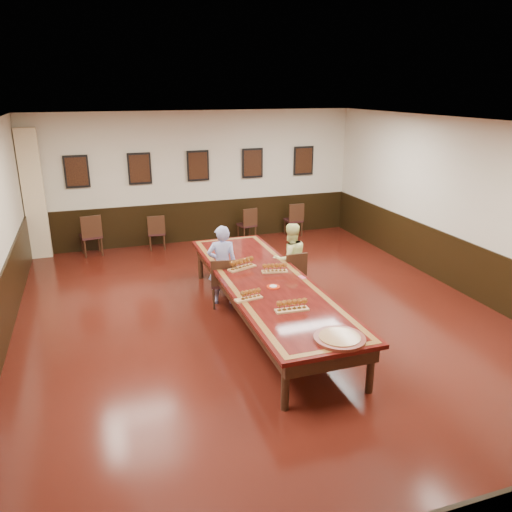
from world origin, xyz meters
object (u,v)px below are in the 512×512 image
object	(u,v)px
chair_woman	(292,274)
person_man	(222,265)
conference_table	(266,288)
carved_platter	(340,338)
spare_chair_c	(247,224)
spare_chair_a	(91,235)
spare_chair_b	(156,232)
chair_man	(223,281)
person_woman	(290,259)
spare_chair_d	(293,219)

from	to	relation	value
chair_woman	person_man	xyz separation A→B (m)	(-1.30, 0.10, 0.28)
conference_table	carved_platter	distance (m)	2.21
spare_chair_c	person_man	world-z (taller)	person_man
chair_woman	spare_chair_c	world-z (taller)	chair_woman
spare_chair_a	spare_chair_b	xyz separation A→B (m)	(1.50, -0.01, -0.06)
chair_man	person_woman	world-z (taller)	person_woman
spare_chair_d	chair_man	bearing A→B (deg)	51.18
spare_chair_a	person_man	distance (m)	4.24
spare_chair_a	carved_platter	size ratio (longest dim) A/B	1.19
spare_chair_a	conference_table	size ratio (longest dim) A/B	0.19
person_man	carved_platter	bearing A→B (deg)	113.08
spare_chair_b	conference_table	size ratio (longest dim) A/B	0.17
spare_chair_b	carved_platter	bearing A→B (deg)	105.39
spare_chair_c	person_woman	world-z (taller)	person_woman
spare_chair_a	chair_woman	bearing A→B (deg)	124.06
spare_chair_b	spare_chair_c	bearing A→B (deg)	-175.26
conference_table	spare_chair_a	bearing A→B (deg)	119.80
chair_man	chair_woman	xyz separation A→B (m)	(1.32, -0.00, -0.01)
spare_chair_a	carved_platter	world-z (taller)	spare_chair_a
spare_chair_b	spare_chair_a	bearing A→B (deg)	3.93
spare_chair_c	carved_platter	xyz separation A→B (m)	(-0.96, -6.82, 0.35)
person_woman	conference_table	xyz separation A→B (m)	(-0.83, -0.99, -0.08)
spare_chair_b	person_man	xyz separation A→B (m)	(0.68, -3.62, 0.30)
spare_chair_c	spare_chair_d	world-z (taller)	spare_chair_d
chair_man	spare_chair_c	size ratio (longest dim) A/B	1.07
spare_chair_c	carved_platter	world-z (taller)	spare_chair_c
chair_woman	carved_platter	bearing A→B (deg)	75.29
person_man	conference_table	xyz separation A→B (m)	(0.47, -0.99, -0.11)
person_woman	conference_table	distance (m)	1.29
chair_woman	spare_chair_d	size ratio (longest dim) A/B	1.00
person_woman	chair_woman	bearing A→B (deg)	90.00
spare_chair_b	conference_table	xyz separation A→B (m)	(1.15, -4.61, 0.18)
spare_chair_d	carved_platter	xyz separation A→B (m)	(-2.24, -6.83, 0.33)
person_woman	carved_platter	world-z (taller)	person_woman
chair_woman	spare_chair_a	bearing A→B (deg)	-49.71
chair_woman	spare_chair_b	size ratio (longest dim) A/B	1.03
chair_woman	spare_chair_c	distance (m)	3.74
carved_platter	chair_man	bearing A→B (deg)	102.13
conference_table	carved_platter	xyz separation A→B (m)	(0.18, -2.20, 0.16)
chair_woman	carved_platter	size ratio (longest dim) A/B	1.08
conference_table	carved_platter	size ratio (longest dim) A/B	6.13
person_man	conference_table	distance (m)	1.10
spare_chair_a	spare_chair_b	bearing A→B (deg)	170.58
person_woman	conference_table	bearing A→B (deg)	47.14
person_woman	spare_chair_c	bearing A→B (deg)	-97.59
chair_woman	conference_table	distance (m)	1.23
person_man	chair_man	bearing A→B (deg)	90.00
carved_platter	conference_table	bearing A→B (deg)	94.68
spare_chair_a	person_woman	bearing A→B (deg)	124.75
spare_chair_b	conference_table	bearing A→B (deg)	108.34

